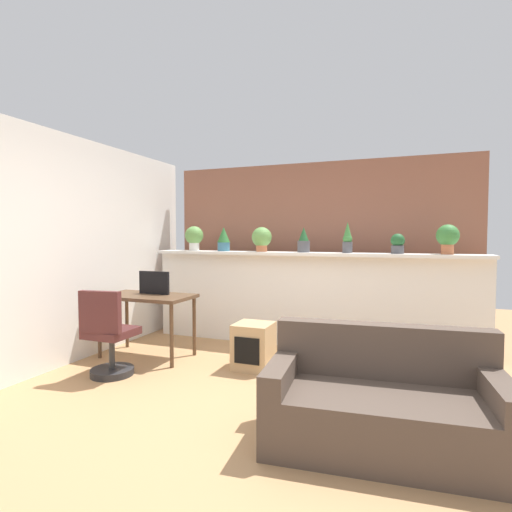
{
  "coord_description": "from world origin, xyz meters",
  "views": [
    {
      "loc": [
        1.24,
        -3.12,
        1.46
      ],
      "look_at": [
        -0.3,
        0.93,
        1.24
      ],
      "focal_mm": 28.2,
      "sensor_mm": 36.0,
      "label": 1
    }
  ],
  "objects": [
    {
      "name": "office_chair",
      "position": [
        -1.63,
        0.16,
        0.39
      ],
      "size": [
        0.47,
        0.47,
        0.91
      ],
      "color": "#262628",
      "rests_on": "ground"
    },
    {
      "name": "tv_monitor",
      "position": [
        -1.63,
        0.97,
        0.89
      ],
      "size": [
        0.41,
        0.04,
        0.28
      ],
      "primitive_type": "cube",
      "color": "black",
      "rests_on": "desk"
    },
    {
      "name": "desk",
      "position": [
        -1.68,
        0.89,
        0.67
      ],
      "size": [
        1.1,
        0.6,
        0.75
      ],
      "color": "brown",
      "rests_on": "ground"
    },
    {
      "name": "plant_shelf",
      "position": [
        0.0,
        1.96,
        1.22
      ],
      "size": [
        4.3,
        0.36,
        0.04
      ],
      "primitive_type": "cube",
      "color": "white",
      "rests_on": "divider_wall"
    },
    {
      "name": "couch",
      "position": [
        1.09,
        -0.28,
        0.28
      ],
      "size": [
        1.62,
        0.89,
        0.8
      ],
      "color": "brown",
      "rests_on": "ground"
    },
    {
      "name": "brick_wall_behind",
      "position": [
        0.0,
        2.6,
        1.25
      ],
      "size": [
        4.3,
        0.1,
        2.5
      ],
      "primitive_type": "cube",
      "color": "#935B47",
      "rests_on": "ground"
    },
    {
      "name": "potted_plant_2",
      "position": [
        -0.61,
        1.98,
        1.42
      ],
      "size": [
        0.27,
        0.27,
        0.33
      ],
      "color": "#C66B42",
      "rests_on": "plant_shelf"
    },
    {
      "name": "potted_plant_3",
      "position": [
        -0.03,
        1.96,
        1.39
      ],
      "size": [
        0.16,
        0.16,
        0.32
      ],
      "color": "#4C4C51",
      "rests_on": "plant_shelf"
    },
    {
      "name": "potted_plant_6",
      "position": [
        1.66,
        2.0,
        1.44
      ],
      "size": [
        0.25,
        0.25,
        0.34
      ],
      "color": "#C66B42",
      "rests_on": "plant_shelf"
    },
    {
      "name": "potted_plant_5",
      "position": [
        1.12,
        1.96,
        1.37
      ],
      "size": [
        0.16,
        0.16,
        0.24
      ],
      "color": "#4C4C51",
      "rests_on": "plant_shelf"
    },
    {
      "name": "divider_wall",
      "position": [
        0.0,
        2.0,
        0.6
      ],
      "size": [
        4.3,
        0.16,
        1.2
      ],
      "primitive_type": "cube",
      "color": "white",
      "rests_on": "ground"
    },
    {
      "name": "potted_plant_1",
      "position": [
        -1.17,
        1.96,
        1.42
      ],
      "size": [
        0.18,
        0.18,
        0.33
      ],
      "color": "#386B84",
      "rests_on": "plant_shelf"
    },
    {
      "name": "potted_plant_4",
      "position": [
        0.53,
        1.96,
        1.42
      ],
      "size": [
        0.12,
        0.12,
        0.39
      ],
      "color": "#4C4C51",
      "rests_on": "plant_shelf"
    },
    {
      "name": "side_wall_left",
      "position": [
        -2.4,
        0.4,
        1.3
      ],
      "size": [
        0.12,
        4.4,
        2.6
      ],
      "primitive_type": "cube",
      "color": "white",
      "rests_on": "ground"
    },
    {
      "name": "side_cube_shelf",
      "position": [
        -0.32,
        0.93,
        0.25
      ],
      "size": [
        0.4,
        0.41,
        0.5
      ],
      "color": "tan",
      "rests_on": "ground"
    },
    {
      "name": "potted_plant_0",
      "position": [
        -1.66,
        2.0,
        1.44
      ],
      "size": [
        0.26,
        0.26,
        0.35
      ],
      "color": "silver",
      "rests_on": "plant_shelf"
    },
    {
      "name": "ground_plane",
      "position": [
        0.0,
        0.0,
        0.0
      ],
      "size": [
        12.0,
        12.0,
        0.0
      ],
      "primitive_type": "plane",
      "color": "tan"
    }
  ]
}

